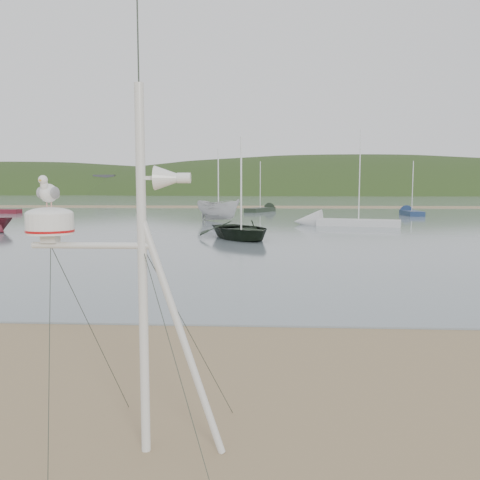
{
  "coord_description": "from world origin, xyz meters",
  "views": [
    {
      "loc": [
        3.04,
        -6.72,
        3.01
      ],
      "look_at": [
        2.63,
        1.0,
        2.21
      ],
      "focal_mm": 38.0,
      "sensor_mm": 36.0,
      "label": 1
    }
  ],
  "objects_px": {
    "boat_white": "(218,192)",
    "sailboat_dark_mid": "(267,209)",
    "mast_rig": "(138,349)",
    "boat_dark": "(241,193)",
    "sailboat_blue_far": "(408,212)",
    "sailboat_white_near": "(329,222)"
  },
  "relations": [
    {
      "from": "boat_dark",
      "to": "sailboat_blue_far",
      "type": "relative_size",
      "value": 0.85
    },
    {
      "from": "boat_white",
      "to": "sailboat_dark_mid",
      "type": "distance_m",
      "value": 19.33
    },
    {
      "from": "boat_white",
      "to": "sailboat_blue_far",
      "type": "height_order",
      "value": "sailboat_blue_far"
    },
    {
      "from": "boat_white",
      "to": "mast_rig",
      "type": "bearing_deg",
      "value": -133.36
    },
    {
      "from": "boat_dark",
      "to": "sailboat_dark_mid",
      "type": "relative_size",
      "value": 0.8
    },
    {
      "from": "mast_rig",
      "to": "boat_dark",
      "type": "height_order",
      "value": "boat_dark"
    },
    {
      "from": "sailboat_blue_far",
      "to": "sailboat_dark_mid",
      "type": "bearing_deg",
      "value": 155.81
    },
    {
      "from": "boat_white",
      "to": "sailboat_dark_mid",
      "type": "xyz_separation_m",
      "value": [
        4.24,
        18.73,
        -2.28
      ]
    },
    {
      "from": "boat_dark",
      "to": "sailboat_dark_mid",
      "type": "distance_m",
      "value": 34.28
    },
    {
      "from": "sailboat_dark_mid",
      "to": "boat_dark",
      "type": "bearing_deg",
      "value": -92.44
    },
    {
      "from": "mast_rig",
      "to": "boat_white",
      "type": "relative_size",
      "value": 0.99
    },
    {
      "from": "boat_white",
      "to": "sailboat_white_near",
      "type": "bearing_deg",
      "value": -73.0
    },
    {
      "from": "boat_dark",
      "to": "boat_white",
      "type": "relative_size",
      "value": 1.05
    },
    {
      "from": "boat_white",
      "to": "sailboat_white_near",
      "type": "xyz_separation_m",
      "value": [
        9.08,
        -4.33,
        -2.28
      ]
    },
    {
      "from": "mast_rig",
      "to": "sailboat_dark_mid",
      "type": "distance_m",
      "value": 57.66
    },
    {
      "from": "sailboat_dark_mid",
      "to": "sailboat_white_near",
      "type": "distance_m",
      "value": 23.56
    },
    {
      "from": "mast_rig",
      "to": "sailboat_white_near",
      "type": "relative_size",
      "value": 0.6
    },
    {
      "from": "boat_white",
      "to": "sailboat_dark_mid",
      "type": "relative_size",
      "value": 0.77
    },
    {
      "from": "mast_rig",
      "to": "sailboat_blue_far",
      "type": "bearing_deg",
      "value": 71.7
    },
    {
      "from": "boat_white",
      "to": "sailboat_dark_mid",
      "type": "bearing_deg",
      "value": 29.73
    },
    {
      "from": "boat_dark",
      "to": "boat_white",
      "type": "distance_m",
      "value": 15.69
    },
    {
      "from": "boat_white",
      "to": "sailboat_blue_far",
      "type": "relative_size",
      "value": 0.81
    }
  ]
}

